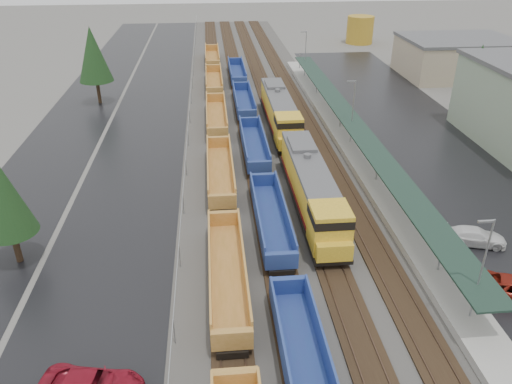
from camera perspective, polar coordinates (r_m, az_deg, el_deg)
The scene contains 16 objects.
ballast_strip at distance 67.76m, azimuth 0.60°, elevation 8.16°, with size 20.00×160.00×0.08m, color #302D2B.
trackbed at distance 67.72m, azimuth 0.60°, elevation 8.25°, with size 14.60×160.00×0.22m.
west_parking_lot at distance 67.96m, azimuth -12.20°, elevation 7.56°, with size 10.00×160.00×0.02m, color black.
west_road at distance 69.90m, azimuth -20.41°, elevation 6.98°, with size 9.00×160.00×0.02m, color black.
east_commuter_lot at distance 63.55m, azimuth 18.95°, elevation 5.20°, with size 16.00×100.00×0.02m, color black.
station_platform at distance 60.08m, azimuth 10.69°, elevation 5.71°, with size 3.00×80.00×8.00m.
chainlink_fence at distance 65.50m, azimuth -7.64°, elevation 8.66°, with size 0.08×160.04×2.02m.
tree_west_near at distance 40.58m, azimuth -26.98°, elevation -0.33°, with size 3.96×3.96×9.00m.
tree_west_far at distance 76.87m, azimuth -18.13°, elevation 14.72°, with size 4.84×4.84×11.00m.
tree_east at distance 72.42m, azimuth 24.00°, elevation 12.43°, with size 4.40×4.40×10.00m.
locomotive_lead at distance 44.73m, azimuth 6.40°, elevation 0.35°, with size 3.00×19.74×4.47m.
locomotive_trail at distance 63.80m, azimuth 2.76°, elevation 9.08°, with size 3.00×19.74×4.47m.
well_string_yellow at distance 50.66m, azimuth -4.11°, elevation 2.35°, with size 2.57×115.73×2.28m.
well_string_blue at distance 42.47m, azimuth 1.69°, elevation -3.02°, with size 2.51×110.88×2.23m.
storage_tank at distance 118.95m, azimuth 11.79°, elevation 17.69°, with size 5.86×5.86×5.86m, color #AF8623.
parked_car_east_c at distance 44.58m, azimuth 23.77°, elevation -4.68°, with size 4.86×1.98×1.41m, color silver.
Camera 1 is at (-6.64, -3.42, 22.97)m, focal length 35.00 mm.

